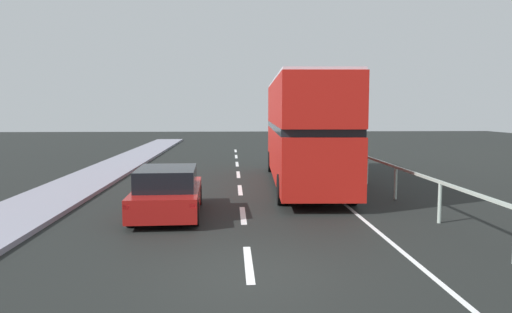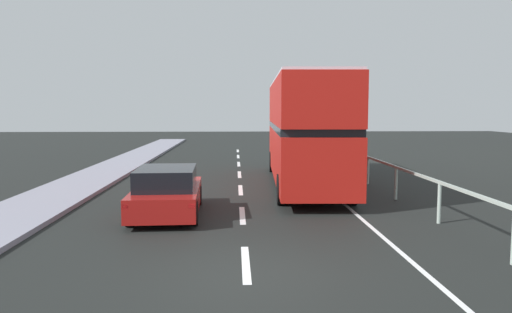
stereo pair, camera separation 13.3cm
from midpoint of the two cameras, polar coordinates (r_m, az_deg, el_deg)
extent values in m
cube|color=black|center=(9.36, -1.18, -13.82)|extent=(74.03, 120.00, 0.10)
cube|color=silver|center=(9.85, -1.28, -12.49)|extent=(0.16, 2.36, 0.01)
cube|color=silver|center=(14.15, -1.82, -6.92)|extent=(0.16, 2.36, 0.01)
cube|color=silver|center=(18.53, -2.10, -3.96)|extent=(0.16, 2.36, 0.01)
cube|color=silver|center=(22.93, -2.27, -2.13)|extent=(0.16, 2.36, 0.01)
cube|color=silver|center=(27.35, -2.38, -0.89)|extent=(0.16, 2.36, 0.01)
cube|color=silver|center=(31.78, -2.47, 0.00)|extent=(0.16, 2.36, 0.01)
cube|color=silver|center=(36.21, -2.53, 0.67)|extent=(0.16, 2.36, 0.01)
cube|color=silver|center=(18.44, 8.39, -4.06)|extent=(0.12, 46.00, 0.01)
cube|color=#ABBBB0|center=(18.77, 14.24, -0.58)|extent=(0.08, 42.00, 0.08)
cylinder|color=#ABBBB0|center=(13.97, 20.57, -5.12)|extent=(0.10, 0.10, 1.11)
cylinder|color=#ABBBB0|center=(17.19, 15.92, -3.04)|extent=(0.10, 0.10, 1.11)
cylinder|color=#ABBBB0|center=(20.50, 12.76, -1.61)|extent=(0.10, 0.10, 1.11)
cylinder|color=#ABBBB0|center=(23.86, 10.49, -0.58)|extent=(0.10, 0.10, 1.11)
cylinder|color=#ABBBB0|center=(27.26, 8.79, 0.20)|extent=(0.10, 0.10, 1.11)
cylinder|color=#ABBBB0|center=(30.69, 7.46, 0.80)|extent=(0.10, 0.10, 1.11)
cylinder|color=#ABBBB0|center=(34.12, 6.40, 1.28)|extent=(0.10, 0.10, 1.11)
cylinder|color=#ABBBB0|center=(37.57, 5.53, 1.67)|extent=(0.10, 0.10, 1.11)
cube|color=red|center=(19.66, 5.41, 0.39)|extent=(2.95, 11.52, 1.90)
cube|color=black|center=(19.59, 5.44, 3.51)|extent=(2.95, 11.06, 0.24)
cube|color=red|center=(19.58, 5.46, 6.33)|extent=(2.95, 11.52, 1.69)
cube|color=silver|center=(19.62, 5.49, 8.95)|extent=(2.89, 11.29, 0.10)
cube|color=black|center=(25.30, 4.08, 1.75)|extent=(2.22, 0.13, 1.33)
cube|color=yellow|center=(25.26, 4.12, 7.11)|extent=(1.48, 0.10, 0.28)
cylinder|color=black|center=(23.94, 1.63, -0.61)|extent=(0.32, 1.01, 1.00)
cylinder|color=black|center=(24.13, 7.02, -0.60)|extent=(0.32, 1.01, 1.00)
cylinder|color=black|center=(15.60, 2.79, -3.90)|extent=(0.32, 1.01, 1.00)
cylinder|color=black|center=(15.89, 11.00, -3.82)|extent=(0.32, 1.01, 1.00)
cube|color=#A01614|center=(14.38, -10.60, -4.79)|extent=(1.98, 4.28, 0.64)
cube|color=black|center=(14.08, -10.73, -2.50)|extent=(1.70, 2.37, 0.58)
cube|color=red|center=(12.44, -15.32, -5.75)|extent=(0.16, 0.07, 0.12)
cube|color=red|center=(12.25, -7.74, -5.78)|extent=(0.16, 0.07, 0.12)
cylinder|color=black|center=(15.89, -13.11, -4.52)|extent=(0.22, 0.65, 0.64)
cylinder|color=black|center=(15.74, -7.05, -4.51)|extent=(0.22, 0.65, 0.64)
cylinder|color=black|center=(13.16, -14.85, -6.64)|extent=(0.22, 0.65, 0.64)
cylinder|color=black|center=(12.98, -7.49, -6.67)|extent=(0.22, 0.65, 0.64)
camera|label=1|loc=(0.07, -90.24, -0.02)|focal=33.95mm
camera|label=2|loc=(0.07, 89.76, 0.02)|focal=33.95mm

